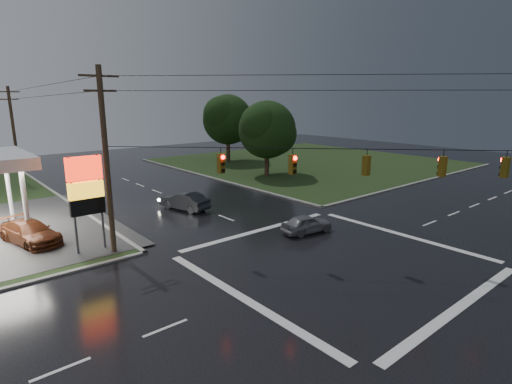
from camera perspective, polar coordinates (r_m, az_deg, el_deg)
ground at (r=24.04m, az=11.47°, el=-9.51°), size 120.00×120.00×0.00m
grass_ne at (r=59.58m, az=7.67°, el=4.27°), size 36.00×36.00×0.08m
pylon_sign at (r=25.65m, az=-23.14°, el=0.51°), size 2.00×0.35×6.00m
utility_pole_nw at (r=24.72m, az=-20.60°, el=4.33°), size 2.20×0.32×11.00m
utility_pole_n at (r=52.37m, az=-31.30°, el=7.25°), size 2.20×0.32×10.50m
traffic_signals at (r=22.39m, az=12.29°, el=5.99°), size 26.87×26.87×1.47m
tree_ne_near at (r=47.81m, az=1.72°, el=8.87°), size 7.99×6.80×8.98m
tree_ne_far at (r=58.99m, az=-3.94°, el=10.27°), size 8.46×7.20×9.80m
car_north at (r=34.22m, az=-10.16°, el=-1.26°), size 2.75×4.80×1.50m
car_crossing at (r=28.20m, az=7.26°, el=-4.52°), size 3.93×2.05×1.28m
car_pump at (r=29.73m, az=-29.56°, el=-5.04°), size 3.36×5.52×1.49m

